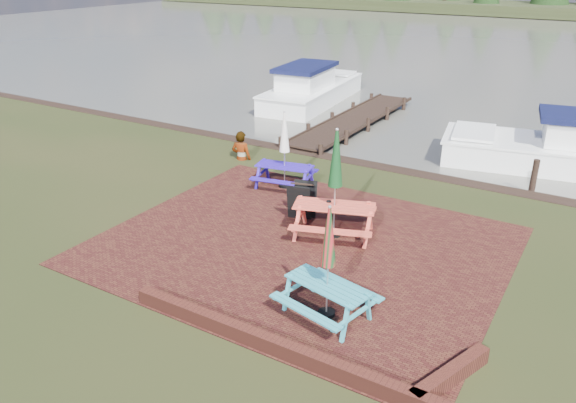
# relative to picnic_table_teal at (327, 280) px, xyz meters

# --- Properties ---
(ground) EXTENTS (120.00, 120.00, 0.00)m
(ground) POSITION_rel_picnic_table_teal_xyz_m (-1.78, 1.17, -0.79)
(ground) COLOR black
(ground) RESTS_ON ground
(paving) EXTENTS (9.00, 7.50, 0.02)m
(paving) POSITION_rel_picnic_table_teal_xyz_m (-1.78, 2.17, -0.78)
(paving) COLOR #351211
(paving) RESTS_ON ground
(brick_wall) EXTENTS (6.21, 1.79, 0.30)m
(brick_wall) POSITION_rel_picnic_table_teal_xyz_m (0.36, -1.24, -0.64)
(brick_wall) COLOR #4C1E16
(brick_wall) RESTS_ON ground
(water) EXTENTS (120.00, 60.00, 0.02)m
(water) POSITION_rel_picnic_table_teal_xyz_m (-1.78, 38.17, -0.79)
(water) COLOR #4A4840
(water) RESTS_ON ground
(picnic_table_teal) EXTENTS (1.89, 1.76, 2.24)m
(picnic_table_teal) POSITION_rel_picnic_table_teal_xyz_m (0.00, 0.00, 0.00)
(picnic_table_teal) COLOR teal
(picnic_table_teal) RESTS_ON ground
(picnic_table_red) EXTENTS (2.37, 2.23, 2.66)m
(picnic_table_red) POSITION_rel_picnic_table_teal_xyz_m (-1.39, 3.03, 0.15)
(picnic_table_red) COLOR #E14D39
(picnic_table_red) RESTS_ON ground
(picnic_table_blue) EXTENTS (1.87, 1.73, 2.26)m
(picnic_table_blue) POSITION_rel_picnic_table_teal_xyz_m (-4.02, 5.06, 0.01)
(picnic_table_blue) COLOR #2E16A8
(picnic_table_blue) RESTS_ON ground
(chalkboard) EXTENTS (0.64, 0.72, 0.96)m
(chalkboard) POSITION_rel_picnic_table_teal_xyz_m (-2.53, 3.49, -0.29)
(chalkboard) COLOR black
(chalkboard) RESTS_ON ground
(jetty) EXTENTS (1.76, 9.08, 1.00)m
(jetty) POSITION_rel_picnic_table_teal_xyz_m (-5.28, 12.45, -0.67)
(jetty) COLOR black
(jetty) RESTS_ON ground
(boat_jetty) EXTENTS (3.15, 7.41, 2.09)m
(boat_jetty) POSITION_rel_picnic_table_teal_xyz_m (-8.74, 15.18, -0.36)
(boat_jetty) COLOR white
(boat_jetty) RESTS_ON ground
(boat_near) EXTENTS (7.88, 3.93, 2.04)m
(boat_near) POSITION_rel_picnic_table_teal_xyz_m (2.79, 11.59, -0.38)
(boat_near) COLOR white
(boat_near) RESTS_ON ground
(person) EXTENTS (0.75, 0.55, 1.91)m
(person) POSITION_rel_picnic_table_teal_xyz_m (-6.55, 6.44, 0.17)
(person) COLOR gray
(person) RESTS_ON ground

